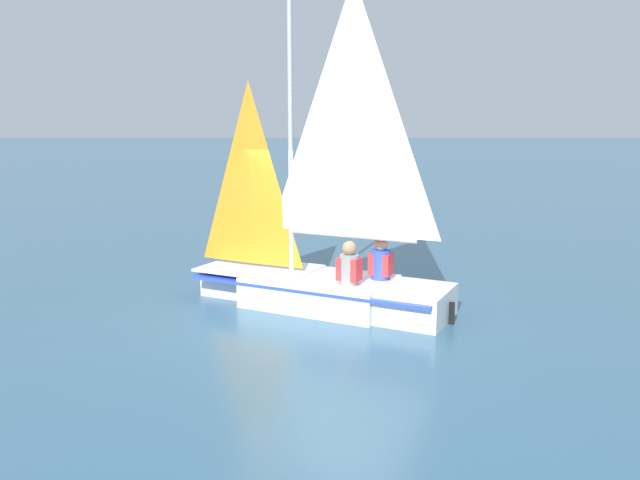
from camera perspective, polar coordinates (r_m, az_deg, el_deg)
name	(u,v)px	position (r m, az deg, el deg)	size (l,w,h in m)	color
ground_plane	(320,306)	(10.21, 0.00, -6.01)	(260.00, 260.00, 0.00)	#38607A
sailboat_main	(322,263)	(10.01, 0.19, -2.09)	(4.31, 3.08, 5.16)	white
sailor_helm	(349,276)	(9.57, 2.68, -3.30)	(0.42, 0.40, 1.16)	black
sailor_crew	(381,270)	(9.94, 5.57, -2.75)	(0.42, 0.40, 1.16)	black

